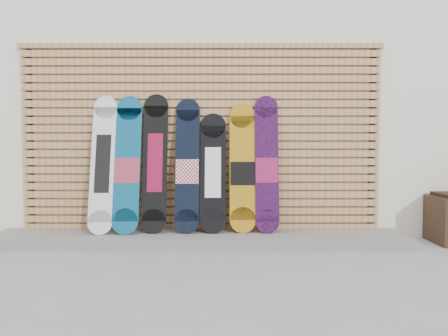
{
  "coord_description": "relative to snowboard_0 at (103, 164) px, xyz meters",
  "views": [
    {
      "loc": [
        0.13,
        -4.18,
        1.11
      ],
      "look_at": [
        0.12,
        0.75,
        0.85
      ],
      "focal_mm": 35.0,
      "sensor_mm": 36.0,
      "label": 1
    }
  ],
  "objects": [
    {
      "name": "ground",
      "position": [
        1.25,
        -0.75,
        -0.9
      ],
      "size": [
        80.0,
        80.0,
        0.0
      ],
      "primitive_type": "plane",
      "color": "gray",
      "rests_on": "ground"
    },
    {
      "name": "building",
      "position": [
        1.75,
        2.75,
        0.9
      ],
      "size": [
        12.0,
        5.0,
        3.6
      ],
      "primitive_type": "cube",
      "color": "white",
      "rests_on": "ground"
    },
    {
      "name": "concrete_step",
      "position": [
        1.1,
        -0.07,
        -0.84
      ],
      "size": [
        4.6,
        0.7,
        0.12
      ],
      "primitive_type": "cube",
      "color": "gray",
      "rests_on": "ground"
    },
    {
      "name": "slat_wall",
      "position": [
        1.1,
        0.22,
        0.31
      ],
      "size": [
        4.26,
        0.08,
        2.29
      ],
      "color": "#B67F4C",
      "rests_on": "ground"
    },
    {
      "name": "snowboard_0",
      "position": [
        0.0,
        0.0,
        0.0
      ],
      "size": [
        0.27,
        0.39,
        1.56
      ],
      "color": "white",
      "rests_on": "concrete_step"
    },
    {
      "name": "snowboard_1",
      "position": [
        0.28,
        -0.0,
        -0.01
      ],
      "size": [
        0.29,
        0.39,
        1.56
      ],
      "color": "#0D557D",
      "rests_on": "concrete_step"
    },
    {
      "name": "snowboard_2",
      "position": [
        0.59,
        0.03,
        0.01
      ],
      "size": [
        0.28,
        0.32,
        1.58
      ],
      "color": "black",
      "rests_on": "concrete_step"
    },
    {
      "name": "snowboard_3",
      "position": [
        0.95,
        0.03,
        -0.03
      ],
      "size": [
        0.27,
        0.32,
        1.53
      ],
      "color": "black",
      "rests_on": "concrete_step"
    },
    {
      "name": "snowboard_4",
      "position": [
        1.25,
        0.04,
        -0.1
      ],
      "size": [
        0.29,
        0.31,
        1.36
      ],
      "color": "black",
      "rests_on": "concrete_step"
    },
    {
      "name": "snowboard_5",
      "position": [
        1.58,
        0.05,
        -0.05
      ],
      "size": [
        0.3,
        0.29,
        1.48
      ],
      "color": "#B77E13",
      "rests_on": "concrete_step"
    },
    {
      "name": "snowboard_6",
      "position": [
        1.86,
        0.04,
        -0.01
      ],
      "size": [
        0.27,
        0.3,
        1.56
      ],
      "color": "black",
      "rests_on": "concrete_step"
    }
  ]
}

